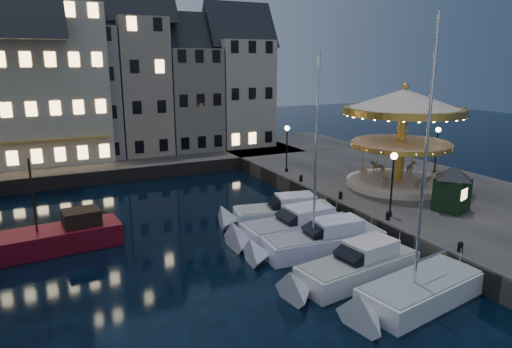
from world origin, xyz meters
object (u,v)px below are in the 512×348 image
motorboat_a (414,294)px  red_fishing_boat (60,238)px  streetlamp_d (437,144)px  ticket_kiosk (453,181)px  bollard_d (301,178)px  motorboat_e (278,214)px  carousel (403,119)px  bollard_a (460,246)px  motorboat_d (291,229)px  streetlamp_c (287,142)px  streetlamp_b (393,175)px  motorboat_b (353,269)px  bollard_b (388,215)px  bollard_c (341,195)px  motorboat_c (318,242)px

motorboat_a → red_fishing_boat: 20.23m
streetlamp_d → ticket_kiosk: bearing=-131.2°
bollard_d → motorboat_e: (-4.74, -4.82, -0.96)m
motorboat_a → carousel: (10.62, 12.71, 6.11)m
bollard_a → motorboat_d: motorboat_d is taller
bollard_a → carousel: 13.92m
carousel → streetlamp_c: bearing=124.7°
streetlamp_b → carousel: size_ratio=0.45×
bollard_d → motorboat_d: 9.48m
streetlamp_b → motorboat_b: streetlamp_b is taller
streetlamp_d → motorboat_a: 21.98m
motorboat_a → red_fishing_boat: (-14.36, 14.24, 0.16)m
streetlamp_c → ticket_kiosk: (4.38, -14.42, -0.66)m
bollard_b → red_fishing_boat: bearing=158.5°
bollard_c → ticket_kiosk: 7.56m
streetlamp_b → bollard_b: streetlamp_b is taller
streetlamp_b → streetlamp_c: (0.00, 13.50, 0.00)m
motorboat_e → carousel: 12.51m
motorboat_c → motorboat_e: motorboat_c is taller
streetlamp_c → motorboat_b: streetlamp_c is taller
bollard_c → bollard_d: same height
bollard_b → red_fishing_boat: (-18.76, 7.40, -0.91)m
bollard_c → motorboat_a: 12.67m
motorboat_d → motorboat_e: size_ratio=0.99×
red_fishing_boat → ticket_kiosk: (23.74, -7.82, 2.66)m
motorboat_a → motorboat_c: motorboat_a is taller
streetlamp_b → motorboat_e: size_ratio=0.52×
motorboat_b → ticket_kiosk: (10.47, 3.23, 2.71)m
ticket_kiosk → streetlamp_b: bearing=168.2°
bollard_d → red_fishing_boat: (-18.76, -3.10, -0.91)m
bollard_d → ticket_kiosk: 12.13m
streetlamp_b → bollard_c: size_ratio=7.32×
motorboat_b → red_fishing_boat: 17.27m
streetlamp_c → bollard_b: bearing=-92.5°
red_fishing_boat → carousel: 25.73m
streetlamp_d → red_fishing_boat: size_ratio=0.56×
bollard_b → carousel: (6.22, 5.88, 5.04)m
streetlamp_d → streetlamp_b: bearing=-148.2°
bollard_d → motorboat_c: size_ratio=0.05×
streetlamp_c → motorboat_e: 10.45m
streetlamp_b → ticket_kiosk: 4.52m
streetlamp_d → bollard_b: 14.27m
bollard_b → motorboat_a: 8.20m
motorboat_b → motorboat_d: size_ratio=1.01×
motorboat_a → carousel: 17.66m
motorboat_b → streetlamp_d: bearing=32.7°
streetlamp_c → motorboat_d: (-6.02, -11.22, -3.38)m
bollard_a → ticket_kiosk: 7.33m
motorboat_d → red_fishing_boat: red_fishing_boat is taller
streetlamp_b → streetlamp_c: same height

